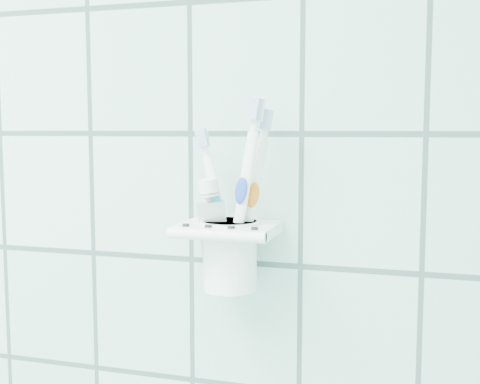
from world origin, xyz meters
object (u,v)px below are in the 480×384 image
(holder_bracket, at_px, (228,230))
(cup, at_px, (230,252))
(toothbrush_pink, at_px, (235,204))
(toothbrush_blue, at_px, (237,195))
(toothbrush_orange, at_px, (228,191))
(toothpaste_tube, at_px, (219,222))

(holder_bracket, bearing_deg, cup, 74.83)
(toothbrush_pink, bearing_deg, cup, 149.81)
(cup, height_order, toothbrush_pink, toothbrush_pink)
(toothbrush_blue, relative_size, toothbrush_orange, 0.94)
(holder_bracket, height_order, toothbrush_pink, toothbrush_pink)
(toothbrush_blue, distance_m, toothbrush_orange, 0.01)
(cup, bearing_deg, holder_bracket, -105.17)
(holder_bracket, distance_m, toothbrush_pink, 0.03)
(toothbrush_blue, height_order, toothpaste_tube, toothbrush_blue)
(holder_bracket, distance_m, toothbrush_orange, 0.05)
(toothbrush_pink, xyz_separation_m, toothbrush_blue, (0.00, 0.00, 0.01))
(toothpaste_tube, bearing_deg, holder_bracket, -21.50)
(cup, relative_size, toothpaste_tube, 0.65)
(toothbrush_blue, distance_m, toothpaste_tube, 0.04)
(toothbrush_orange, bearing_deg, cup, 115.37)
(holder_bracket, relative_size, toothpaste_tube, 0.89)
(cup, bearing_deg, toothbrush_pink, -25.22)
(cup, xyz_separation_m, toothbrush_blue, (0.01, -0.00, 0.07))
(toothbrush_pink, relative_size, toothbrush_blue, 0.90)
(toothbrush_orange, relative_size, toothpaste_tube, 1.72)
(cup, relative_size, toothbrush_pink, 0.44)
(holder_bracket, distance_m, cup, 0.03)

